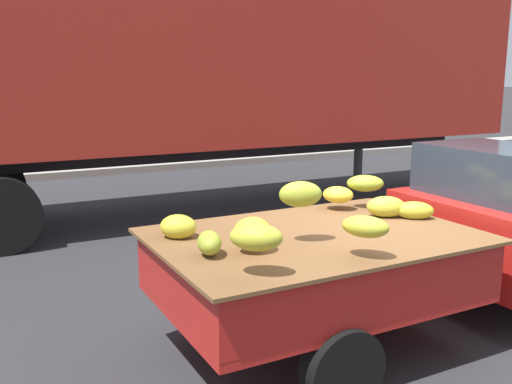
{
  "coord_description": "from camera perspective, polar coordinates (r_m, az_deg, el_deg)",
  "views": [
    {
      "loc": [
        -3.38,
        -3.94,
        2.41
      ],
      "look_at": [
        -1.01,
        0.68,
        1.35
      ],
      "focal_mm": 39.97,
      "sensor_mm": 36.0,
      "label": 1
    }
  ],
  "objects": [
    {
      "name": "semi_trailer",
      "position": [
        10.24,
        -5.02,
        12.22
      ],
      "size": [
        12.01,
        2.71,
        3.95
      ],
      "rotation": [
        0.0,
        0.0,
        -0.0
      ],
      "color": "maroon",
      "rests_on": "ground"
    },
    {
      "name": "curb_strip",
      "position": [
        15.03,
        -13.85,
        2.27
      ],
      "size": [
        80.0,
        0.8,
        0.16
      ],
      "primitive_type": "cube",
      "color": "gray",
      "rests_on": "ground"
    },
    {
      "name": "pickup_truck",
      "position": [
        6.18,
        20.69,
        -3.56
      ],
      "size": [
        4.8,
        1.93,
        1.7
      ],
      "rotation": [
        0.0,
        0.0,
        0.01
      ],
      "color": "#B21E19",
      "rests_on": "ground"
    },
    {
      "name": "ground",
      "position": [
        5.73,
        12.56,
        -13.63
      ],
      "size": [
        220.0,
        220.0,
        0.0
      ],
      "primitive_type": "plane",
      "color": "#28282B"
    }
  ]
}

